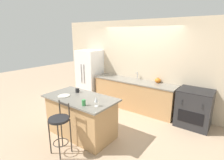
# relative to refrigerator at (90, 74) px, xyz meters

# --- Properties ---
(ground_plane) EXTENTS (18.00, 18.00, 0.00)m
(ground_plane) POSITION_rel_refrigerator_xyz_m (1.79, -0.31, -0.87)
(ground_plane) COLOR tan
(wall_back) EXTENTS (6.00, 0.07, 2.70)m
(wall_back) POSITION_rel_refrigerator_xyz_m (1.79, 0.37, 0.48)
(wall_back) COLOR beige
(wall_back) RESTS_ON ground_plane
(back_counter) EXTENTS (2.63, 0.66, 0.90)m
(back_counter) POSITION_rel_refrigerator_xyz_m (1.79, 0.06, -0.41)
(back_counter) COLOR tan
(back_counter) RESTS_ON ground_plane
(sink_faucet) EXTENTS (0.02, 0.13, 0.22)m
(sink_faucet) POSITION_rel_refrigerator_xyz_m (1.79, 0.25, 0.18)
(sink_faucet) COLOR #ADAFB5
(sink_faucet) RESTS_ON back_counter
(kitchen_island) EXTENTS (1.66, 0.89, 0.92)m
(kitchen_island) POSITION_rel_refrigerator_xyz_m (1.56, -1.97, -0.40)
(kitchen_island) COLOR tan
(kitchen_island) RESTS_ON ground_plane
(refrigerator) EXTENTS (0.79, 0.73, 1.73)m
(refrigerator) POSITION_rel_refrigerator_xyz_m (0.00, 0.00, 0.00)
(refrigerator) COLOR white
(refrigerator) RESTS_ON ground_plane
(oven_range) EXTENTS (0.80, 0.71, 0.95)m
(oven_range) POSITION_rel_refrigerator_xyz_m (3.56, 0.00, -0.39)
(oven_range) COLOR #28282B
(oven_range) RESTS_ON ground_plane
(bar_stool_near) EXTENTS (0.39, 0.39, 1.04)m
(bar_stool_near) POSITION_rel_refrigerator_xyz_m (1.72, -2.68, -0.26)
(bar_stool_near) COLOR #332D28
(bar_stool_near) RESTS_ON ground_plane
(dinner_plate) EXTENTS (0.28, 0.28, 0.02)m
(dinner_plate) POSITION_rel_refrigerator_xyz_m (1.21, -2.14, 0.06)
(dinner_plate) COLOR beige
(dinner_plate) RESTS_ON kitchen_island
(wine_glass) EXTENTS (0.07, 0.07, 0.19)m
(wine_glass) POSITION_rel_refrigerator_xyz_m (2.18, -2.14, 0.19)
(wine_glass) COLOR white
(wine_glass) RESTS_ON kitchen_island
(coffee_mug) EXTENTS (0.12, 0.09, 0.10)m
(coffee_mug) POSITION_rel_refrigerator_xyz_m (1.26, -1.78, 0.10)
(coffee_mug) COLOR #232326
(coffee_mug) RESTS_ON kitchen_island
(tumbler_cup) EXTENTS (0.08, 0.08, 0.12)m
(tumbler_cup) POSITION_rel_refrigerator_xyz_m (1.96, -2.26, 0.11)
(tumbler_cup) COLOR #3D934C
(tumbler_cup) RESTS_ON kitchen_island
(pumpkin_decoration) EXTENTS (0.17, 0.17, 0.16)m
(pumpkin_decoration) POSITION_rel_refrigerator_xyz_m (2.48, 0.24, 0.11)
(pumpkin_decoration) COLOR orange
(pumpkin_decoration) RESTS_ON back_counter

